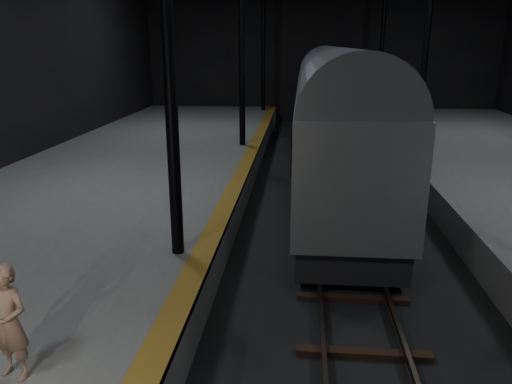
# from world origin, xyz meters

# --- Properties ---
(ground) EXTENTS (44.00, 44.00, 0.00)m
(ground) POSITION_xyz_m (0.00, 0.00, 0.00)
(ground) COLOR black
(ground) RESTS_ON ground
(platform_left) EXTENTS (9.00, 43.80, 1.00)m
(platform_left) POSITION_xyz_m (-7.50, 0.00, 0.50)
(platform_left) COLOR #595956
(platform_left) RESTS_ON ground
(tactile_strip) EXTENTS (0.50, 43.80, 0.01)m
(tactile_strip) POSITION_xyz_m (-3.25, 0.00, 1.00)
(tactile_strip) COLOR brown
(tactile_strip) RESTS_ON platform_left
(track) EXTENTS (2.40, 43.00, 0.24)m
(track) POSITION_xyz_m (0.00, 0.00, 0.07)
(track) COLOR #3F3328
(track) RESTS_ON ground
(train) EXTENTS (2.86, 19.09, 5.10)m
(train) POSITION_xyz_m (-0.00, 5.61, 2.85)
(train) COLOR #A3A6AB
(train) RESTS_ON ground
(woman) EXTENTS (0.68, 0.53, 1.63)m
(woman) POSITION_xyz_m (-4.99, -8.31, 1.81)
(woman) COLOR #8B6955
(woman) RESTS_ON platform_left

